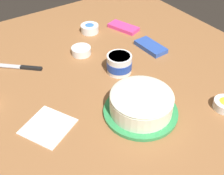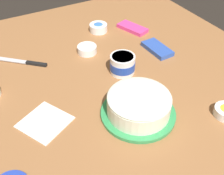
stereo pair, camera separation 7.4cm
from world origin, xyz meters
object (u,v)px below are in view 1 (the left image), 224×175
at_px(frosted_cake, 141,104).
at_px(frosting_tub, 119,63).
at_px(spreading_knife, 21,67).
at_px(candy_box_lower, 151,47).
at_px(paper_napkin, 48,126).
at_px(candy_box_upper, 123,27).
at_px(sprinkle_bowl_blue, 90,28).
at_px(sprinkle_bowl_rainbow, 81,50).

xyz_separation_m(frosted_cake, frosting_tub, (0.25, -0.08, -0.00)).
height_order(frosting_tub, spreading_knife, frosting_tub).
height_order(spreading_knife, candy_box_lower, candy_box_lower).
distance_m(candy_box_lower, paper_napkin, 0.64).
bearing_deg(spreading_knife, frosted_cake, -152.71).
xyz_separation_m(spreading_knife, candy_box_upper, (0.03, -0.58, 0.00)).
xyz_separation_m(frosted_cake, candy_box_lower, (0.31, -0.31, -0.03)).
bearing_deg(sprinkle_bowl_blue, paper_napkin, 136.86).
relative_size(sprinkle_bowl_rainbow, candy_box_upper, 0.56).
relative_size(frosted_cake, sprinkle_bowl_rainbow, 2.99).
height_order(sprinkle_bowl_blue, paper_napkin, sprinkle_bowl_blue).
distance_m(frosting_tub, spreading_knife, 0.43).
distance_m(sprinkle_bowl_blue, paper_napkin, 0.67).
distance_m(sprinkle_bowl_blue, candy_box_upper, 0.18).
bearing_deg(sprinkle_bowl_rainbow, candy_box_lower, -116.30).
height_order(sprinkle_bowl_blue, candy_box_upper, sprinkle_bowl_blue).
bearing_deg(spreading_knife, sprinkle_bowl_rainbow, -100.33).
xyz_separation_m(candy_box_lower, candy_box_upper, (0.23, -0.01, -0.00)).
bearing_deg(sprinkle_bowl_rainbow, spreading_knife, 79.67).
bearing_deg(paper_napkin, spreading_knife, -6.54).
height_order(spreading_knife, sprinkle_bowl_blue, sprinkle_bowl_blue).
xyz_separation_m(sprinkle_bowl_rainbow, candy_box_upper, (0.08, -0.30, -0.01)).
bearing_deg(paper_napkin, frosted_cake, -112.32).
height_order(sprinkle_bowl_rainbow, paper_napkin, sprinkle_bowl_rainbow).
height_order(frosted_cake, candy_box_upper, frosted_cake).
xyz_separation_m(frosting_tub, candy_box_upper, (0.29, -0.23, -0.03)).
distance_m(frosting_tub, candy_box_lower, 0.24).
distance_m(spreading_knife, sprinkle_bowl_blue, 0.43).
bearing_deg(sprinkle_bowl_rainbow, sprinkle_bowl_blue, -41.53).
height_order(frosting_tub, sprinkle_bowl_blue, frosting_tub).
relative_size(sprinkle_bowl_rainbow, paper_napkin, 0.60).
distance_m(spreading_knife, candy_box_lower, 0.60).
distance_m(sprinkle_bowl_rainbow, candy_box_lower, 0.33).
bearing_deg(candy_box_lower, sprinkle_bowl_rainbow, 61.51).
height_order(candy_box_lower, candy_box_upper, candy_box_lower).
height_order(candy_box_upper, paper_napkin, candy_box_upper).
distance_m(candy_box_upper, paper_napkin, 0.74).
height_order(frosted_cake, spreading_knife, frosted_cake).
xyz_separation_m(frosting_tub, paper_napkin, (-0.12, 0.38, -0.04)).
height_order(frosting_tub, paper_napkin, frosting_tub).
distance_m(frosted_cake, candy_box_upper, 0.62).
height_order(frosted_cake, frosting_tub, frosted_cake).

